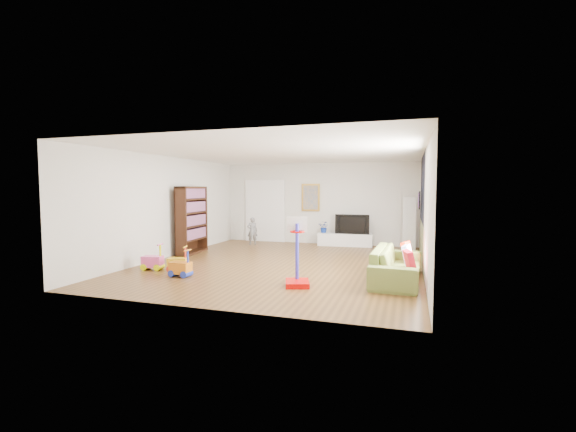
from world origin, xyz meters
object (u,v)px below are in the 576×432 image
(sofa, at_px, (397,264))
(bookshelf, at_px, (192,220))
(basketball_hoop, at_px, (297,252))
(media_console, at_px, (345,240))

(sofa, bearing_deg, bookshelf, 76.24)
(sofa, bearing_deg, basketball_hoop, 122.04)
(sofa, distance_m, basketball_hoop, 2.07)
(bookshelf, height_order, basketball_hoop, bookshelf)
(media_console, relative_size, basketball_hoop, 1.32)
(media_console, height_order, bookshelf, bookshelf)
(media_console, bearing_deg, bookshelf, -148.52)
(sofa, height_order, basketball_hoop, basketball_hoop)
(bookshelf, relative_size, sofa, 0.85)
(media_console, xyz_separation_m, basketball_hoop, (-0.03, -5.40, 0.45))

